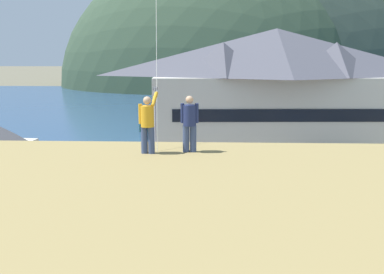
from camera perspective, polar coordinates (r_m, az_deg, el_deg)
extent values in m
plane|color=#66604C|center=(23.01, -0.75, -12.41)|extent=(600.00, 600.00, 0.00)
cube|color=slate|center=(27.66, -0.18, -8.24)|extent=(40.00, 20.00, 0.10)
cube|color=navy|center=(81.63, 1.56, 4.38)|extent=(360.00, 84.00, 0.03)
ellipsoid|color=#334733|center=(131.22, 2.38, 6.77)|extent=(86.20, 70.93, 74.14)
ellipsoid|color=#2D3D33|center=(135.43, 8.21, 6.80)|extent=(114.48, 55.53, 79.26)
cube|color=beige|center=(43.26, 10.58, 3.19)|extent=(23.21, 10.85, 7.00)
cube|color=black|center=(38.47, 11.98, 2.74)|extent=(19.32, 1.06, 1.10)
pyramid|color=#4C4C56|center=(42.91, 10.84, 10.73)|extent=(24.62, 11.89, 4.37)
pyramid|color=#4C4C56|center=(40.52, 4.06, 10.00)|extent=(5.60, 5.60, 3.06)
pyramid|color=#4C4C56|center=(42.57, 18.13, 9.54)|extent=(5.60, 5.60, 3.06)
cube|color=beige|center=(44.58, 5.06, 1.09)|extent=(6.02, 4.13, 3.21)
pyramid|color=#47474C|center=(44.26, 5.11, 4.01)|extent=(6.51, 4.54, 1.37)
cube|color=black|center=(42.71, 5.07, 0.00)|extent=(1.10, 0.10, 2.24)
cube|color=#70604C|center=(55.34, -1.43, 1.70)|extent=(3.20, 12.43, 0.70)
cube|color=#23564C|center=(55.38, -5.13, 1.77)|extent=(2.76, 7.68, 0.90)
cube|color=#33665B|center=(55.30, -5.14, 2.31)|extent=(2.68, 7.45, 0.16)
cube|color=silver|center=(54.65, -5.20, 2.87)|extent=(1.80, 2.35, 1.10)
cube|color=#A8A399|center=(56.08, 1.93, 1.91)|extent=(2.46, 5.90, 0.90)
cube|color=#B7B2A8|center=(56.00, 1.94, 2.45)|extent=(2.38, 5.72, 0.16)
cube|color=silver|center=(55.49, 1.99, 3.03)|extent=(1.47, 1.85, 1.10)
cube|color=black|center=(29.72, 11.77, -5.56)|extent=(4.31, 2.09, 0.80)
cube|color=black|center=(29.55, 12.11, -4.16)|extent=(2.21, 1.74, 0.70)
cube|color=black|center=(29.56, 12.11, -4.22)|extent=(2.25, 1.78, 0.32)
cylinder|color=black|center=(30.41, 8.83, -5.87)|extent=(0.65, 0.26, 0.64)
cylinder|color=black|center=(28.69, 9.48, -6.91)|extent=(0.65, 0.26, 0.64)
cylinder|color=black|center=(31.01, 13.82, -5.73)|extent=(0.65, 0.26, 0.64)
cylinder|color=black|center=(29.33, 14.76, -6.73)|extent=(0.65, 0.26, 0.64)
cube|color=red|center=(28.81, -0.25, -5.85)|extent=(4.32, 2.10, 0.80)
cube|color=#B11A15|center=(28.61, 0.05, -4.41)|extent=(2.21, 1.75, 0.70)
cube|color=black|center=(28.62, 0.05, -4.47)|extent=(2.25, 1.78, 0.32)
cylinder|color=black|center=(29.80, -2.94, -6.10)|extent=(0.65, 0.27, 0.64)
cylinder|color=black|center=(28.05, -3.01, -7.18)|extent=(0.65, 0.27, 0.64)
cylinder|color=black|center=(29.87, 2.33, -6.05)|extent=(0.65, 0.27, 0.64)
cylinder|color=black|center=(28.12, 2.60, -7.13)|extent=(0.65, 0.27, 0.64)
cube|color=#236633|center=(24.24, -3.22, -9.12)|extent=(4.28, 2.00, 0.80)
cube|color=#1E562B|center=(23.98, -2.88, -7.43)|extent=(2.18, 1.70, 0.70)
cube|color=black|center=(24.00, -2.88, -7.51)|extent=(2.22, 1.73, 0.32)
cylinder|color=black|center=(25.34, -6.24, -9.23)|extent=(0.65, 0.25, 0.64)
cylinder|color=black|center=(23.63, -6.69, -10.75)|extent=(0.65, 0.25, 0.64)
cylinder|color=black|center=(25.21, 0.03, -9.27)|extent=(0.65, 0.25, 0.64)
cylinder|color=black|center=(23.49, 0.06, -10.80)|extent=(0.65, 0.25, 0.64)
cube|color=#9EA3A8|center=(23.80, 12.26, -9.74)|extent=(4.26, 1.95, 0.80)
cube|color=gray|center=(23.57, 12.70, -8.02)|extent=(2.16, 1.68, 0.70)
cube|color=black|center=(23.58, 12.70, -8.10)|extent=(2.20, 1.71, 0.32)
cylinder|color=black|center=(24.65, 8.75, -9.87)|extent=(0.65, 0.24, 0.64)
cylinder|color=black|center=(22.94, 9.08, -11.48)|extent=(0.65, 0.24, 0.64)
cylinder|color=black|center=(25.01, 15.09, -9.83)|extent=(0.65, 0.24, 0.64)
cylinder|color=black|center=(23.33, 15.91, -11.39)|extent=(0.65, 0.24, 0.64)
cylinder|color=#ADADB2|center=(32.38, -4.74, 0.60)|extent=(0.16, 0.16, 6.54)
cube|color=#4C4C51|center=(32.32, -4.75, 6.25)|extent=(0.24, 0.70, 0.20)
cylinder|color=#384770|center=(13.48, -6.19, -0.38)|extent=(0.20, 0.20, 0.82)
cylinder|color=#384770|center=(13.42, -5.29, -0.42)|extent=(0.20, 0.20, 0.82)
cylinder|color=gold|center=(13.33, -5.80, 2.68)|extent=(0.40, 0.40, 0.64)
sphere|color=tan|center=(13.27, -5.83, 4.73)|extent=(0.24, 0.24, 0.24)
cylinder|color=gold|center=(13.39, -4.88, 4.89)|extent=(0.18, 0.56, 0.43)
cylinder|color=gold|center=(13.38, -6.71, 3.00)|extent=(0.11, 0.11, 0.60)
cylinder|color=#384770|center=(13.58, -0.78, -0.24)|extent=(0.20, 0.20, 0.82)
cylinder|color=#384770|center=(13.58, 0.15, -0.24)|extent=(0.20, 0.20, 0.82)
cylinder|color=navy|center=(13.46, -0.32, 2.81)|extent=(0.40, 0.40, 0.64)
sphere|color=tan|center=(13.40, -0.32, 4.85)|extent=(0.24, 0.24, 0.24)
cylinder|color=navy|center=(13.45, -1.26, 3.11)|extent=(0.11, 0.11, 0.60)
cylinder|color=navy|center=(13.45, 0.62, 3.11)|extent=(0.11, 0.11, 0.60)
cylinder|color=silver|center=(15.73, -4.66, 16.64)|extent=(0.48, 4.47, 9.25)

